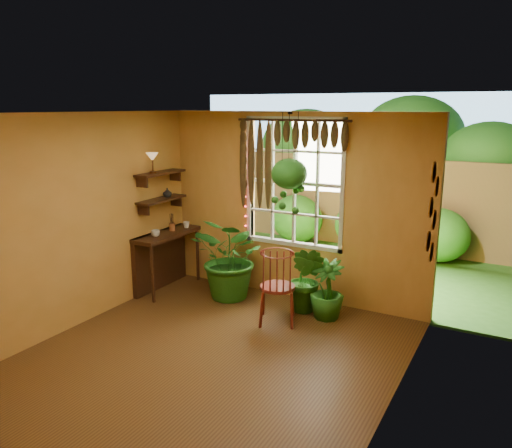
{
  "coord_description": "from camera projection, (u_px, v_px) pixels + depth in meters",
  "views": [
    {
      "loc": [
        2.94,
        -4.15,
        2.77
      ],
      "look_at": [
        -0.0,
        1.15,
        1.33
      ],
      "focal_mm": 35.0,
      "sensor_mm": 36.0,
      "label": 1
    }
  ],
  "objects": [
    {
      "name": "wall_left",
      "position": [
        71.0,
        223.0,
        6.19
      ],
      "size": [
        0.0,
        4.5,
        4.5
      ],
      "primitive_type": "plane",
      "rotation": [
        1.57,
        0.0,
        1.57
      ],
      "color": "gold",
      "rests_on": "floor"
    },
    {
      "name": "floor",
      "position": [
        206.0,
        361.0,
        5.56
      ],
      "size": [
        4.5,
        4.5,
        0.0
      ],
      "primitive_type": "plane",
      "color": "brown",
      "rests_on": "ground"
    },
    {
      "name": "shelf_lower",
      "position": [
        162.0,
        200.0,
        7.48
      ],
      "size": [
        0.25,
        0.9,
        0.04
      ],
      "primitive_type": "cube",
      "color": "#351C0E",
      "rests_on": "wall_left"
    },
    {
      "name": "shelf_vase",
      "position": [
        167.0,
        193.0,
        7.58
      ],
      "size": [
        0.14,
        0.14,
        0.14
      ],
      "primitive_type": "imported",
      "rotation": [
        0.0,
        0.0,
        0.03
      ],
      "color": "#B2AD99",
      "rests_on": "shelf_lower"
    },
    {
      "name": "counter_ledge",
      "position": [
        162.0,
        253.0,
        7.7
      ],
      "size": [
        0.4,
        1.2,
        0.9
      ],
      "color": "#351C0E",
      "rests_on": "floor"
    },
    {
      "name": "potted_plant_left",
      "position": [
        232.0,
        258.0,
        7.23
      ],
      "size": [
        1.32,
        1.21,
        1.24
      ],
      "primitive_type": "imported",
      "rotation": [
        0.0,
        0.0,
        -0.25
      ],
      "color": "#1A4713",
      "rests_on": "floor"
    },
    {
      "name": "potted_plant_mid",
      "position": [
        307.0,
        279.0,
        6.77
      ],
      "size": [
        0.61,
        0.54,
        0.95
      ],
      "primitive_type": "imported",
      "rotation": [
        0.0,
        0.0,
        -0.24
      ],
      "color": "#1A4713",
      "rests_on": "floor"
    },
    {
      "name": "tiffany_lamp",
      "position": [
        152.0,
        158.0,
        7.17
      ],
      "size": [
        0.18,
        0.18,
        0.3
      ],
      "color": "#563118",
      "rests_on": "shelf_upper"
    },
    {
      "name": "cup_b",
      "position": [
        186.0,
        225.0,
        7.84
      ],
      "size": [
        0.11,
        0.11,
        0.1
      ],
      "primitive_type": "imported",
      "rotation": [
        0.0,
        0.0,
        0.05
      ],
      "color": "beige",
      "rests_on": "counter_ledge"
    },
    {
      "name": "windsor_chair",
      "position": [
        277.0,
        297.0,
        6.46
      ],
      "size": [
        0.61,
        0.62,
        1.23
      ],
      "rotation": [
        0.0,
        0.0,
        0.42
      ],
      "color": "maroon",
      "rests_on": "floor"
    },
    {
      "name": "potted_plant_right",
      "position": [
        327.0,
        289.0,
        6.6
      ],
      "size": [
        0.57,
        0.57,
        0.8
      ],
      "primitive_type": "imported",
      "rotation": [
        0.0,
        0.0,
        -0.33
      ],
      "color": "#1A4713",
      "rests_on": "floor"
    },
    {
      "name": "shelf_upper",
      "position": [
        160.0,
        173.0,
        7.39
      ],
      "size": [
        0.25,
        0.9,
        0.04
      ],
      "primitive_type": "cube",
      "color": "#351C0E",
      "rests_on": "wall_left"
    },
    {
      "name": "window",
      "position": [
        295.0,
        183.0,
        7.11
      ],
      "size": [
        1.52,
        0.1,
        1.86
      ],
      "color": "silver",
      "rests_on": "wall_back"
    },
    {
      "name": "string_lights",
      "position": [
        245.0,
        177.0,
        7.38
      ],
      "size": [
        0.03,
        0.03,
        1.54
      ],
      "primitive_type": null,
      "color": "#FF2633",
      "rests_on": "window"
    },
    {
      "name": "backyard",
      "position": [
        391.0,
        175.0,
        11.0
      ],
      "size": [
        14.0,
        10.0,
        12.0
      ],
      "color": "#285C1A",
      "rests_on": "ground"
    },
    {
      "name": "wall_back",
      "position": [
        293.0,
        207.0,
        7.16
      ],
      "size": [
        4.0,
        0.0,
        4.0
      ],
      "primitive_type": "plane",
      "rotation": [
        1.57,
        0.0,
        0.0
      ],
      "color": "gold",
      "rests_on": "floor"
    },
    {
      "name": "valance_vine",
      "position": [
        286.0,
        142.0,
        6.91
      ],
      "size": [
        1.7,
        0.12,
        1.1
      ],
      "color": "#351C0E",
      "rests_on": "window"
    },
    {
      "name": "wall_right",
      "position": [
        394.0,
        275.0,
        4.31
      ],
      "size": [
        0.0,
        4.5,
        4.5
      ],
      "primitive_type": "plane",
      "rotation": [
        1.57,
        0.0,
        -1.57
      ],
      "color": "gold",
      "rests_on": "floor"
    },
    {
      "name": "cup_a",
      "position": [
        156.0,
        233.0,
        7.3
      ],
      "size": [
        0.16,
        0.16,
        0.1
      ],
      "primitive_type": "imported",
      "rotation": [
        0.0,
        0.0,
        -0.28
      ],
      "color": "silver",
      "rests_on": "counter_ledge"
    },
    {
      "name": "brush_jar",
      "position": [
        172.0,
        222.0,
        7.64
      ],
      "size": [
        0.09,
        0.09,
        0.34
      ],
      "color": "brown",
      "rests_on": "counter_ledge"
    },
    {
      "name": "wall_plates",
      "position": [
        432.0,
        214.0,
        5.79
      ],
      "size": [
        0.04,
        0.32,
        1.1
      ],
      "primitive_type": null,
      "color": "#FFF4D0",
      "rests_on": "wall_right"
    },
    {
      "name": "hanging_basket",
      "position": [
        289.0,
        175.0,
        6.66
      ],
      "size": [
        0.48,
        0.48,
        1.35
      ],
      "color": "black",
      "rests_on": "ceiling"
    },
    {
      "name": "ceiling",
      "position": [
        200.0,
        113.0,
        4.94
      ],
      "size": [
        4.5,
        4.5,
        0.0
      ],
      "primitive_type": "plane",
      "rotation": [
        3.14,
        0.0,
        0.0
      ],
      "color": "white",
      "rests_on": "wall_back"
    }
  ]
}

